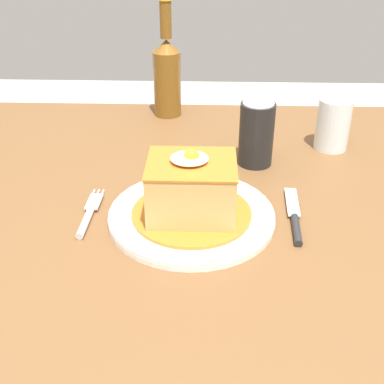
% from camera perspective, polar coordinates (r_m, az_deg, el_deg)
% --- Properties ---
extents(dining_table, '(1.25, 0.89, 0.76)m').
position_cam_1_polar(dining_table, '(0.93, 0.63, -6.16)').
color(dining_table, brown).
rests_on(dining_table, ground_plane).
extents(main_plate, '(0.27, 0.27, 0.02)m').
position_cam_1_polar(main_plate, '(0.80, -0.05, -2.64)').
color(main_plate, white).
rests_on(main_plate, dining_table).
extents(sandwich_meal, '(0.19, 0.19, 0.12)m').
position_cam_1_polar(sandwich_meal, '(0.78, -0.06, 0.20)').
color(sandwich_meal, '#C66B23').
rests_on(sandwich_meal, main_plate).
extents(fork, '(0.02, 0.14, 0.01)m').
position_cam_1_polar(fork, '(0.82, -11.76, -2.66)').
color(fork, silver).
rests_on(fork, dining_table).
extents(knife, '(0.03, 0.17, 0.01)m').
position_cam_1_polar(knife, '(0.81, 11.69, -3.28)').
color(knife, '#262628').
rests_on(knife, dining_table).
extents(soda_can, '(0.07, 0.07, 0.12)m').
position_cam_1_polar(soda_can, '(0.96, 7.36, 6.59)').
color(soda_can, black).
rests_on(soda_can, dining_table).
extents(beer_bottle_amber, '(0.06, 0.06, 0.27)m').
position_cam_1_polar(beer_bottle_amber, '(1.18, -2.87, 13.34)').
color(beer_bottle_amber, brown).
rests_on(beer_bottle_amber, dining_table).
extents(drinking_glass, '(0.07, 0.07, 0.10)m').
position_cam_1_polar(drinking_glass, '(1.06, 15.74, 7.10)').
color(drinking_glass, '#3F2314').
rests_on(drinking_glass, dining_table).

